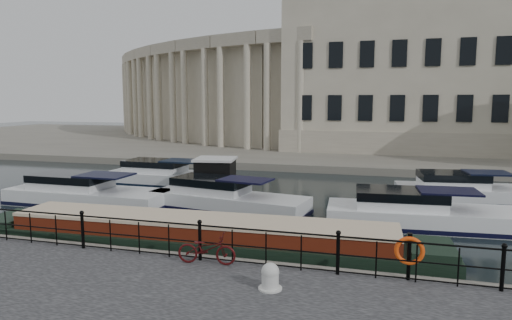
{
  "coord_description": "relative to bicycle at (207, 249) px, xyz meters",
  "views": [
    {
      "loc": [
        5.11,
        -14.21,
        5.22
      ],
      "look_at": [
        0.5,
        2.0,
        3.0
      ],
      "focal_mm": 32.0,
      "sensor_mm": 36.0,
      "label": 1
    }
  ],
  "objects": [
    {
      "name": "life_ring_post",
      "position": [
        5.51,
        0.3,
        0.34
      ],
      "size": [
        0.77,
        0.2,
        1.25
      ],
      "color": "black",
      "rests_on": "near_quay"
    },
    {
      "name": "railing",
      "position": [
        -0.31,
        0.24,
        0.2
      ],
      "size": [
        24.14,
        0.14,
        1.22
      ],
      "color": "black",
      "rests_on": "near_quay"
    },
    {
      "name": "harbour_hut",
      "position": [
        -4.01,
        11.2,
        -0.04
      ],
      "size": [
        3.24,
        2.84,
        2.18
      ],
      "rotation": [
        0.0,
        0.0,
        0.15
      ],
      "color": "#6B665B",
      "rests_on": "ground_plane"
    },
    {
      "name": "cabin_cruisers",
      "position": [
        -1.37,
        10.09,
        -0.63
      ],
      "size": [
        26.32,
        9.0,
        1.99
      ],
      "color": "silver",
      "rests_on": "ground_plane"
    },
    {
      "name": "ground_plane",
      "position": [
        -0.31,
        2.49,
        -1.0
      ],
      "size": [
        160.0,
        160.0,
        0.0
      ],
      "primitive_type": "plane",
      "color": "black",
      "rests_on": "ground"
    },
    {
      "name": "narrowboat",
      "position": [
        -1.3,
        2.44,
        -0.63
      ],
      "size": [
        16.83,
        2.83,
        1.61
      ],
      "rotation": [
        0.0,
        0.0,
        0.04
      ],
      "color": "black",
      "rests_on": "ground_plane"
    },
    {
      "name": "civic_building",
      "position": [
        -1.31,
        37.2,
        6.04
      ],
      "size": [
        53.55,
        31.84,
        16.85
      ],
      "color": "#ADA38C",
      "rests_on": "far_bank"
    },
    {
      "name": "bicycle",
      "position": [
        0.0,
        0.0,
        0.0
      ],
      "size": [
        1.75,
        0.77,
        0.89
      ],
      "primitive_type": "imported",
      "rotation": [
        0.0,
        0.0,
        1.68
      ],
      "color": "#410B0D",
      "rests_on": "near_quay"
    },
    {
      "name": "far_bank",
      "position": [
        -0.31,
        41.49,
        -0.72
      ],
      "size": [
        120.0,
        42.0,
        0.55
      ],
      "primitive_type": "cube",
      "color": "#6B665B",
      "rests_on": "ground_plane"
    },
    {
      "name": "mooring_bollard",
      "position": [
        2.18,
        -1.21,
        -0.13
      ],
      "size": [
        0.6,
        0.6,
        0.67
      ],
      "color": "silver",
      "rests_on": "near_quay"
    }
  ]
}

